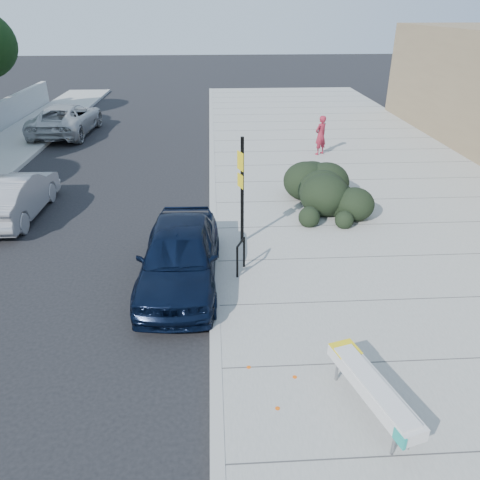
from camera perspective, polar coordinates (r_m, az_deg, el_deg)
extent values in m
plane|color=black|center=(10.49, -3.09, -8.67)|extent=(120.00, 120.00, 0.00)
cube|color=gray|center=(15.82, 17.45, 3.18)|extent=(11.20, 50.00, 0.15)
cube|color=#9E9E99|center=(14.81, -3.30, 2.86)|extent=(0.22, 50.00, 0.17)
cylinder|color=gray|center=(7.75, 18.20, -22.58)|extent=(0.05, 0.05, 0.40)
cylinder|color=gray|center=(7.89, 19.97, -21.82)|extent=(0.05, 0.05, 0.40)
cylinder|color=gray|center=(8.64, 11.72, -15.37)|extent=(0.05, 0.05, 0.40)
cylinder|color=gray|center=(8.77, 13.37, -14.85)|extent=(0.05, 0.05, 0.40)
cylinder|color=gray|center=(8.05, 14.86, -17.94)|extent=(0.49, 1.56, 0.04)
cylinder|color=gray|center=(8.18, 16.59, -17.32)|extent=(0.49, 1.56, 0.04)
cube|color=#B2B2B2|center=(8.02, 15.86, -16.90)|extent=(1.00, 2.16, 0.22)
cube|color=yellow|center=(8.44, 12.74, -12.79)|extent=(0.54, 0.53, 0.02)
cube|color=teal|center=(7.42, 18.89, -21.91)|extent=(0.12, 0.25, 0.20)
cylinder|color=black|center=(11.20, -0.33, -2.73)|extent=(0.05, 0.05, 0.82)
cylinder|color=black|center=(11.64, 0.50, -1.52)|extent=(0.05, 0.05, 0.82)
cylinder|color=black|center=(11.23, 0.09, -0.29)|extent=(0.25, 0.51, 0.05)
cube|color=black|center=(12.47, 0.27, 5.88)|extent=(0.09, 0.09, 2.96)
cube|color=yellow|center=(12.17, 0.03, 9.60)|extent=(0.14, 0.32, 0.48)
cube|color=yellow|center=(12.34, 0.03, 7.22)|extent=(0.14, 0.30, 0.36)
ellipsoid|color=black|center=(15.54, 10.46, 6.63)|extent=(3.16, 4.12, 1.38)
imported|color=black|center=(11.16, -7.37, -1.84)|extent=(1.98, 4.61, 1.55)
imported|color=#9F9EA3|center=(16.38, -25.81, 4.90)|extent=(1.58, 4.34, 1.42)
imported|color=#A9ACAF|center=(26.60, -20.40, 13.66)|extent=(2.84, 5.75, 1.57)
imported|color=maroon|center=(21.16, 9.80, 12.48)|extent=(0.74, 0.69, 1.69)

